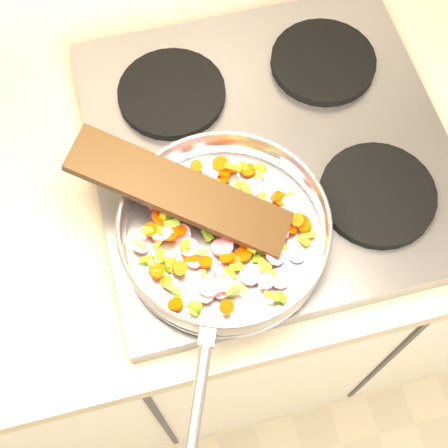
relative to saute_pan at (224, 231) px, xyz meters
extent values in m
cube|color=#939399|center=(0.12, 0.16, -0.07)|extent=(0.60, 0.60, 0.04)
cylinder|color=black|center=(-0.02, 0.02, -0.04)|extent=(0.19, 0.19, 0.02)
cylinder|color=black|center=(0.26, 0.02, -0.04)|extent=(0.19, 0.19, 0.02)
cylinder|color=black|center=(-0.02, 0.30, -0.04)|extent=(0.19, 0.19, 0.02)
cylinder|color=black|center=(0.26, 0.30, -0.04)|extent=(0.19, 0.19, 0.02)
cylinder|color=#9E9EA5|center=(0.00, 0.00, -0.03)|extent=(0.32, 0.32, 0.01)
torus|color=#9E9EA5|center=(0.00, 0.00, 0.00)|extent=(0.36, 0.36, 0.05)
torus|color=#9E9EA5|center=(0.00, 0.00, 0.02)|extent=(0.32, 0.32, 0.01)
cylinder|color=#9E9EA5|center=(-0.10, -0.23, 0.02)|extent=(0.09, 0.18, 0.02)
cube|color=#9E9EA5|center=(-0.06, -0.15, 0.01)|extent=(0.03, 0.04, 0.02)
cube|color=yellow|center=(-0.04, -0.02, -0.01)|extent=(0.02, 0.02, 0.01)
cube|color=yellow|center=(-0.05, -0.06, -0.02)|extent=(0.01, 0.03, 0.01)
cylinder|color=#D91547|center=(-0.05, -0.09, -0.01)|extent=(0.04, 0.04, 0.01)
cylinder|color=#E13A00|center=(-0.06, -0.02, -0.02)|extent=(0.03, 0.03, 0.02)
cylinder|color=#E13A00|center=(0.07, 0.02, -0.02)|extent=(0.04, 0.04, 0.02)
cylinder|color=#E13A00|center=(0.04, 0.12, -0.02)|extent=(0.04, 0.03, 0.02)
cube|color=#628C16|center=(-0.08, -0.04, -0.01)|extent=(0.02, 0.01, 0.01)
cube|color=yellow|center=(0.07, 0.04, -0.02)|extent=(0.02, 0.03, 0.02)
cylinder|color=#D91547|center=(-0.04, -0.08, -0.01)|extent=(0.05, 0.05, 0.02)
cylinder|color=#E13A00|center=(0.02, 0.01, -0.02)|extent=(0.03, 0.03, 0.02)
cube|color=yellow|center=(-0.01, -0.06, -0.02)|extent=(0.02, 0.03, 0.01)
cube|color=yellow|center=(0.00, -0.06, -0.01)|extent=(0.02, 0.01, 0.02)
cylinder|color=#D91547|center=(-0.02, -0.06, -0.02)|extent=(0.04, 0.04, 0.03)
cylinder|color=#E13A00|center=(0.07, 0.10, -0.02)|extent=(0.03, 0.03, 0.01)
cylinder|color=#D91547|center=(-0.09, 0.08, -0.01)|extent=(0.04, 0.05, 0.03)
cylinder|color=#E13A00|center=(-0.08, 0.05, -0.02)|extent=(0.02, 0.03, 0.02)
cylinder|color=#D91547|center=(-0.03, -0.08, -0.01)|extent=(0.03, 0.03, 0.02)
cylinder|color=#D91547|center=(0.11, 0.02, -0.01)|extent=(0.04, 0.04, 0.03)
cube|color=#628C16|center=(-0.07, -0.10, -0.01)|extent=(0.02, 0.03, 0.01)
cube|color=yellow|center=(0.05, -0.06, -0.01)|extent=(0.02, 0.02, 0.01)
cylinder|color=#E13A00|center=(0.00, 0.01, -0.01)|extent=(0.03, 0.03, 0.01)
cube|color=#628C16|center=(-0.02, -0.09, -0.01)|extent=(0.02, 0.02, 0.01)
cube|color=#628C16|center=(0.06, 0.11, -0.02)|extent=(0.02, 0.02, 0.02)
cube|color=yellow|center=(0.12, 0.04, -0.02)|extent=(0.01, 0.02, 0.01)
cube|color=#628C16|center=(0.11, 0.05, -0.02)|extent=(0.03, 0.03, 0.02)
cylinder|color=#E13A00|center=(0.03, 0.11, -0.02)|extent=(0.03, 0.03, 0.02)
cylinder|color=#E13A00|center=(-0.03, -0.11, 0.00)|extent=(0.03, 0.03, 0.02)
cylinder|color=#D91547|center=(-0.09, 0.02, -0.01)|extent=(0.05, 0.04, 0.02)
cube|color=yellow|center=(0.01, 0.01, -0.02)|extent=(0.02, 0.01, 0.01)
cylinder|color=#E13A00|center=(0.05, 0.02, -0.01)|extent=(0.03, 0.03, 0.02)
cylinder|color=#D91547|center=(-0.01, 0.09, -0.02)|extent=(0.04, 0.04, 0.02)
cube|color=yellow|center=(-0.11, 0.03, -0.01)|extent=(0.02, 0.01, 0.01)
cylinder|color=#D91547|center=(-0.06, -0.01, -0.01)|extent=(0.03, 0.03, 0.02)
cylinder|color=#D91547|center=(0.00, -0.02, -0.01)|extent=(0.04, 0.04, 0.02)
cube|color=yellow|center=(0.08, 0.08, -0.02)|extent=(0.02, 0.02, 0.02)
cylinder|color=#E13A00|center=(-0.06, -0.01, -0.02)|extent=(0.03, 0.03, 0.01)
cube|color=yellow|center=(0.01, 0.04, -0.01)|extent=(0.01, 0.02, 0.02)
cube|color=yellow|center=(-0.03, -0.06, -0.02)|extent=(0.02, 0.01, 0.01)
cylinder|color=#D91547|center=(0.02, -0.07, -0.02)|extent=(0.03, 0.03, 0.01)
cylinder|color=#D91547|center=(-0.01, -0.02, -0.01)|extent=(0.04, 0.04, 0.02)
cylinder|color=#D91547|center=(0.06, -0.09, -0.02)|extent=(0.04, 0.04, 0.01)
cylinder|color=#D91547|center=(0.07, 0.07, -0.01)|extent=(0.05, 0.05, 0.01)
cube|color=#628C16|center=(0.05, -0.02, -0.02)|extent=(0.02, 0.02, 0.01)
cube|color=#628C16|center=(-0.09, -0.02, -0.01)|extent=(0.02, 0.02, 0.02)
cylinder|color=#D91547|center=(-0.05, -0.03, -0.02)|extent=(0.03, 0.03, 0.01)
cylinder|color=#D91547|center=(0.12, 0.05, -0.01)|extent=(0.03, 0.03, 0.02)
cube|color=#628C16|center=(0.06, -0.12, -0.01)|extent=(0.02, 0.02, 0.02)
cylinder|color=#E13A00|center=(0.01, 0.00, -0.02)|extent=(0.03, 0.03, 0.01)
cube|color=yellow|center=(-0.08, 0.05, 0.00)|extent=(0.02, 0.02, 0.01)
cylinder|color=#E13A00|center=(-0.10, -0.09, -0.02)|extent=(0.03, 0.03, 0.02)
cube|color=yellow|center=(-0.11, -0.03, -0.01)|extent=(0.02, 0.02, 0.01)
cube|color=#628C16|center=(0.05, 0.06, -0.01)|extent=(0.02, 0.02, 0.01)
cube|color=#628C16|center=(-0.10, -0.01, -0.01)|extent=(0.02, 0.02, 0.01)
cylinder|color=#E13A00|center=(0.02, 0.10, -0.02)|extent=(0.03, 0.03, 0.02)
cube|color=#628C16|center=(0.01, 0.09, -0.01)|extent=(0.02, 0.02, 0.02)
cylinder|color=#D91547|center=(-0.13, 0.02, -0.02)|extent=(0.04, 0.05, 0.03)
cylinder|color=#E13A00|center=(-0.11, -0.03, -0.01)|extent=(0.04, 0.04, 0.02)
cylinder|color=#E13A00|center=(-0.08, 0.02, -0.01)|extent=(0.03, 0.03, 0.02)
cylinder|color=#E13A00|center=(-0.06, -0.01, -0.01)|extent=(0.02, 0.02, 0.01)
cylinder|color=#E13A00|center=(-0.01, 0.13, -0.01)|extent=(0.03, 0.03, 0.01)
cube|color=yellow|center=(0.07, 0.01, -0.01)|extent=(0.01, 0.03, 0.01)
cube|color=#628C16|center=(-0.08, 0.05, -0.01)|extent=(0.02, 0.02, 0.02)
cylinder|color=#D91547|center=(0.04, -0.09, 0.00)|extent=(0.03, 0.03, 0.02)
cylinder|color=#D91547|center=(0.07, 0.06, -0.02)|extent=(0.04, 0.04, 0.01)
cube|color=yellow|center=(0.04, 0.11, 0.00)|extent=(0.03, 0.02, 0.01)
cube|color=#628C16|center=(0.04, -0.05, -0.02)|extent=(0.02, 0.02, 0.01)
cylinder|color=#E13A00|center=(-0.01, -0.04, -0.01)|extent=(0.03, 0.03, 0.01)
cylinder|color=#D91547|center=(-0.06, 0.02, -0.02)|extent=(0.04, 0.04, 0.02)
cylinder|color=#E13A00|center=(0.10, -0.01, -0.02)|extent=(0.02, 0.02, 0.02)
cylinder|color=#E13A00|center=(-0.08, 0.03, -0.01)|extent=(0.04, 0.03, 0.02)
cube|color=yellow|center=(-0.09, -0.07, -0.01)|extent=(0.02, 0.02, 0.01)
cube|color=yellow|center=(-0.12, -0.02, -0.01)|extent=(0.01, 0.02, 0.02)
cylinder|color=#E13A00|center=(0.02, -0.04, -0.02)|extent=(0.04, 0.04, 0.01)
cylinder|color=#D91547|center=(0.10, -0.06, -0.02)|extent=(0.03, 0.02, 0.02)
cube|color=#628C16|center=(0.08, -0.04, -0.01)|extent=(0.02, 0.02, 0.01)
cylinder|color=#E13A00|center=(-0.05, 0.09, -0.01)|extent=(0.03, 0.03, 0.02)
cube|color=#628C16|center=(-0.09, 0.03, -0.01)|extent=(0.01, 0.02, 0.01)
cube|color=yellow|center=(0.12, 0.01, -0.02)|extent=(0.02, 0.02, 0.01)
cube|color=yellow|center=(0.01, 0.09, -0.02)|extent=(0.02, 0.03, 0.02)
cylinder|color=#E13A00|center=(-0.02, 0.06, -0.02)|extent=(0.03, 0.03, 0.02)
cube|color=#628C16|center=(0.04, -0.11, 0.00)|extent=(0.03, 0.02, 0.01)
cylinder|color=#E13A00|center=(-0.09, 0.05, -0.01)|extent=(0.03, 0.03, 0.03)
cube|color=yellow|center=(0.05, -0.08, -0.01)|extent=(0.02, 0.03, 0.02)
cube|color=#628C16|center=(-0.01, -0.09, 0.00)|extent=(0.02, 0.02, 0.01)
cylinder|color=#E13A00|center=(0.01, -0.04, -0.02)|extent=(0.02, 0.02, 0.01)
cylinder|color=#D91547|center=(0.03, 0.06, -0.01)|extent=(0.04, 0.04, 0.02)
cylinder|color=#E13A00|center=(-0.11, 0.03, -0.01)|extent=(0.03, 0.03, 0.01)
cylinder|color=#E13A00|center=(0.10, 0.04, -0.01)|extent=(0.03, 0.03, 0.01)
cube|color=#628C16|center=(0.04, 0.05, -0.01)|extent=(0.02, 0.02, 0.01)
cylinder|color=#D91547|center=(0.07, -0.05, -0.01)|extent=(0.04, 0.04, 0.03)
cylinder|color=#E13A00|center=(-0.06, 0.02, -0.01)|extent=(0.03, 0.03, 0.01)
cylinder|color=#E13A00|center=(-0.10, -0.05, -0.02)|extent=(0.03, 0.03, 0.01)
cylinder|color=#E13A00|center=(-0.04, -0.04, -0.01)|extent=(0.03, 0.03, 0.02)
cube|color=yellow|center=(-0.10, 0.02, -0.02)|extent=(0.03, 0.02, 0.02)
cube|color=yellow|center=(0.12, -0.04, -0.02)|extent=(0.02, 0.02, 0.02)
cylinder|color=#D91547|center=(0.08, -0.02, -0.01)|extent=(0.04, 0.04, 0.02)
cube|color=#628C16|center=(0.05, 0.08, -0.02)|extent=(0.02, 0.02, 0.01)
cylinder|color=#E13A00|center=(0.03, 0.12, -0.02)|extent=(0.02, 0.02, 0.01)
cube|color=yellow|center=(-0.13, 0.02, -0.01)|extent=(0.02, 0.02, 0.01)
cube|color=#628C16|center=(-0.02, 0.01, -0.02)|extent=(0.02, 0.02, 0.02)
cube|color=#628C16|center=(-0.07, -0.10, -0.01)|extent=(0.02, 0.02, 0.02)
cylinder|color=#E13A00|center=(0.03, 0.12, -0.01)|extent=(0.03, 0.03, 0.01)
cylinder|color=#D91547|center=(-0.02, 0.05, -0.02)|extent=(0.03, 0.03, 0.02)
cylinder|color=#E13A00|center=(0.11, -0.01, 0.00)|extent=(0.03, 0.03, 0.02)
cylinder|color=#D91547|center=(0.08, 0.05, -0.02)|extent=(0.04, 0.04, 0.03)
cylinder|color=#E13A00|center=(-0.06, 0.00, -0.01)|extent=(0.03, 0.03, 0.01)
cylinder|color=#E13A00|center=(-0.08, -0.04, 0.00)|extent=(0.03, 0.03, 0.02)
cube|color=#628C16|center=(0.04, -0.03, -0.01)|extent=(0.03, 0.02, 0.01)
cube|color=#628C16|center=(-0.08, 0.06, -0.01)|extent=(0.01, 0.02, 0.01)
cylinder|color=#D91547|center=(-0.08, 0.09, 0.00)|extent=(0.03, 0.03, 0.02)
cube|color=yellow|center=(0.13, -0.03, -0.02)|extent=(0.03, 0.01, 0.01)
cube|color=#628C16|center=(0.07, -0.02, 0.00)|extent=(0.02, 0.02, 0.01)
cylinder|color=#D91547|center=(-0.02, -0.08, -0.01)|extent=(0.05, 0.04, 0.03)
cube|color=yellow|center=(0.00, -0.09, 0.00)|extent=(0.02, 0.02, 0.01)
cube|color=yellow|center=(-0.09, 0.02, -0.01)|extent=(0.03, 0.02, 0.01)
cylinder|color=#E13A00|center=(0.10, 0.04, -0.01)|extent=(0.02, 0.02, 0.02)
cube|color=#628C16|center=(-0.07, 0.03, -0.01)|extent=(0.02, 0.01, 0.01)
cube|color=#628C16|center=(-0.09, -0.07, -0.02)|extent=(0.01, 0.02, 0.01)
cube|color=#628C16|center=(-0.09, -0.02, -0.02)|extent=(0.02, 0.03, 0.01)
cylinder|color=#E13A00|center=(0.12, -0.02, -0.01)|extent=(0.03, 0.03, 0.01)
cylinder|color=#E13A00|center=(-0.06, 0.07, -0.01)|extent=(0.03, 0.03, 0.02)
cube|color=#628C16|center=(0.08, 0.10, -0.01)|extent=(0.02, 0.02, 0.01)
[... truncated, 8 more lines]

